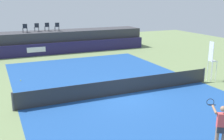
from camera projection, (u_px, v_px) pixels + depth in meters
The scene contains 14 objects.
ground_plane at pixel (104, 81), 19.03m from camera, with size 48.00×48.00×0.00m, color #6B7F51.
court_inner at pixel (122, 94), 16.38m from camera, with size 12.00×22.00×0.00m, color #1C478C.
sponsor_wall at pixel (65, 48), 28.15m from camera, with size 18.00×0.22×1.20m.
spectator_platform at pixel (61, 41), 29.62m from camera, with size 18.00×2.80×2.20m, color #38383D.
spectator_chair_far_left at pixel (25, 28), 27.48m from camera, with size 0.44×0.44×0.89m.
spectator_chair_left at pixel (37, 27), 28.26m from camera, with size 0.45×0.45×0.89m.
spectator_chair_center at pixel (47, 26), 28.81m from camera, with size 0.45×0.45×0.89m.
spectator_chair_right at pixel (57, 26), 28.85m from camera, with size 0.44×0.44×0.89m.
umpire_chair at pixel (212, 59), 18.63m from camera, with size 0.47×0.47×2.76m.
tennis_net at pixel (123, 87), 16.25m from camera, with size 12.40×0.02×0.95m, color #2D2D2D.
net_post_near at pixel (13, 102), 13.82m from camera, with size 0.10×0.10×1.00m, color #4C4C51.
net_post_far at pixel (204, 75), 18.68m from camera, with size 0.10×0.10×1.00m, color #4C4C51.
tennis_player at pixel (221, 126), 10.19m from camera, with size 0.70×1.26×1.77m.
tennis_ball at pixel (21, 80), 18.98m from camera, with size 0.07×0.07×0.07m, color #D8EA33.
Camera 1 is at (-6.84, -13.88, 5.58)m, focal length 43.79 mm.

